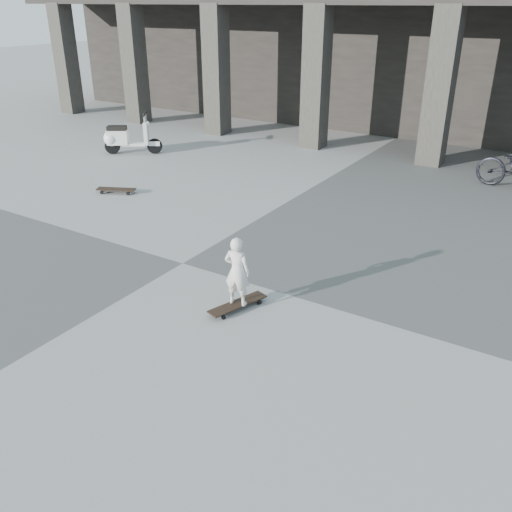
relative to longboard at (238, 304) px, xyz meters
The scene contains 6 objects.
ground 1.80m from the longboard, 155.36° to the left, with size 90.00×90.00×0.00m, color #4B4A48.
colonnade 14.91m from the longboard, 96.43° to the left, with size 28.00×8.82×6.00m.
longboard is the anchor object (origin of this frame).
skateboard_spare 6.02m from the longboard, 151.76° to the left, with size 0.92×0.59×0.11m.
child 0.54m from the longboard, 26.57° to the left, with size 0.38×0.25×1.03m, color silver.
scooter 9.55m from the longboard, 144.21° to the left, with size 1.46×1.07×1.16m.
Camera 1 is at (5.46, -6.36, 4.05)m, focal length 38.00 mm.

